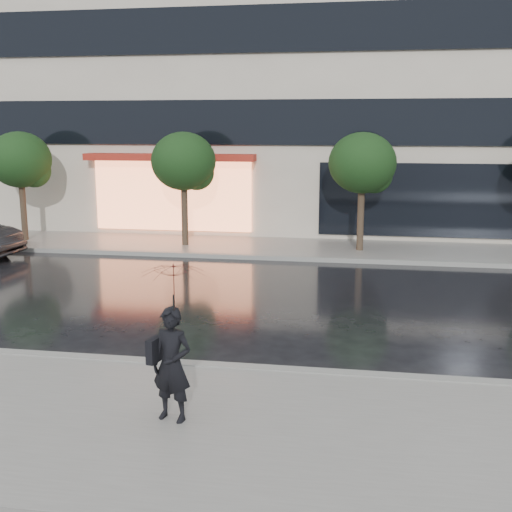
# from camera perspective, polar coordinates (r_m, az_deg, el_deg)

# --- Properties ---
(ground) EXTENTS (120.00, 120.00, 0.00)m
(ground) POSITION_cam_1_polar(r_m,az_deg,el_deg) (12.39, -5.39, -8.32)
(ground) COLOR black
(ground) RESTS_ON ground
(sidewalk_near) EXTENTS (60.00, 4.50, 0.12)m
(sidewalk_near) POSITION_cam_1_polar(r_m,az_deg,el_deg) (9.51, -10.55, -14.46)
(sidewalk_near) COLOR slate
(sidewalk_near) RESTS_ON ground
(sidewalk_far) EXTENTS (60.00, 3.50, 0.12)m
(sidewalk_far) POSITION_cam_1_polar(r_m,az_deg,el_deg) (22.11, 1.39, 0.76)
(sidewalk_far) COLOR slate
(sidewalk_far) RESTS_ON ground
(curb_near) EXTENTS (60.00, 0.25, 0.14)m
(curb_near) POSITION_cam_1_polar(r_m,az_deg,el_deg) (11.46, -6.68, -9.65)
(curb_near) COLOR gray
(curb_near) RESTS_ON ground
(curb_far) EXTENTS (60.00, 0.25, 0.14)m
(curb_far) POSITION_cam_1_polar(r_m,az_deg,el_deg) (20.41, 0.70, -0.12)
(curb_far) COLOR gray
(curb_far) RESTS_ON ground
(office_building) EXTENTS (30.00, 12.76, 18.00)m
(office_building) POSITION_cam_1_polar(r_m,az_deg,el_deg) (29.77, 3.72, 20.81)
(office_building) COLOR beige
(office_building) RESTS_ON ground
(tree_far_west) EXTENTS (2.20, 2.20, 3.99)m
(tree_far_west) POSITION_cam_1_polar(r_m,az_deg,el_deg) (24.46, -20.08, 7.87)
(tree_far_west) COLOR #33261C
(tree_far_west) RESTS_ON ground
(tree_mid_west) EXTENTS (2.20, 2.20, 3.99)m
(tree_mid_west) POSITION_cam_1_polar(r_m,az_deg,el_deg) (22.14, -6.29, 8.18)
(tree_mid_west) COLOR #33261C
(tree_mid_west) RESTS_ON ground
(tree_mid_east) EXTENTS (2.20, 2.20, 3.99)m
(tree_mid_east) POSITION_cam_1_polar(r_m,az_deg,el_deg) (21.32, 9.59, 7.96)
(tree_mid_east) COLOR #33261C
(tree_mid_east) RESTS_ON ground
(pedestrian_with_umbrella) EXTENTS (1.04, 1.05, 2.27)m
(pedestrian_with_umbrella) POSITION_cam_1_polar(r_m,az_deg,el_deg) (8.89, -7.43, -5.70)
(pedestrian_with_umbrella) COLOR black
(pedestrian_with_umbrella) RESTS_ON sidewalk_near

